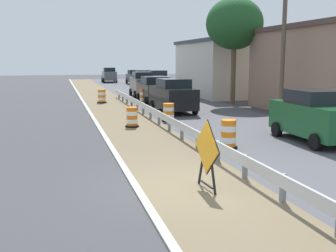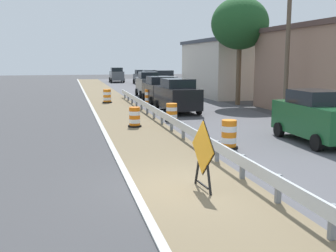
{
  "view_description": "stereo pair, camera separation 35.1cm",
  "coord_description": "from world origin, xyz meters",
  "px_view_note": "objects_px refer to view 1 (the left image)",
  "views": [
    {
      "loc": [
        -3.2,
        -10.12,
        3.39
      ],
      "look_at": [
        0.66,
        4.29,
        0.95
      ],
      "focal_mm": 43.97,
      "sensor_mm": 36.0,
      "label": 1
    },
    {
      "loc": [
        -2.86,
        -10.21,
        3.39
      ],
      "look_at": [
        0.66,
        4.29,
        0.95
      ],
      "focal_mm": 43.97,
      "sensor_mm": 36.0,
      "label": 2
    }
  ],
  "objects_px": {
    "traffic_barrel_close": "(132,118)",
    "car_distant_b": "(154,90)",
    "traffic_barrel_mid": "(169,113)",
    "car_trailing_far_lane": "(109,75)",
    "car_mid_far_lane": "(314,116)",
    "car_distant_c": "(143,78)",
    "car_distant_a": "(157,81)",
    "utility_pole_near": "(284,33)",
    "traffic_barrel_far": "(143,97)",
    "car_lead_near_lane": "(173,95)",
    "warning_sign_diamond": "(207,151)",
    "car_lead_far_lane": "(142,84)",
    "car_trailing_near_lane": "(135,77)",
    "traffic_barrel_nearest": "(228,135)",
    "traffic_barrel_farther": "(102,97)"
  },
  "relations": [
    {
      "from": "traffic_barrel_nearest",
      "to": "traffic_barrel_mid",
      "type": "bearing_deg",
      "value": 93.56
    },
    {
      "from": "warning_sign_diamond",
      "to": "car_lead_far_lane",
      "type": "distance_m",
      "value": 27.0
    },
    {
      "from": "traffic_barrel_close",
      "to": "car_lead_near_lane",
      "type": "distance_m",
      "value": 6.22
    },
    {
      "from": "traffic_barrel_close",
      "to": "car_distant_a",
      "type": "height_order",
      "value": "car_distant_a"
    },
    {
      "from": "car_trailing_near_lane",
      "to": "car_distant_b",
      "type": "relative_size",
      "value": 0.89
    },
    {
      "from": "car_distant_c",
      "to": "utility_pole_near",
      "type": "relative_size",
      "value": 0.45
    },
    {
      "from": "traffic_barrel_close",
      "to": "car_distant_b",
      "type": "bearing_deg",
      "value": 71.29
    },
    {
      "from": "car_trailing_near_lane",
      "to": "car_lead_near_lane",
      "type": "bearing_deg",
      "value": -6.67
    },
    {
      "from": "car_distant_a",
      "to": "car_trailing_near_lane",
      "type": "bearing_deg",
      "value": -177.51
    },
    {
      "from": "traffic_barrel_nearest",
      "to": "traffic_barrel_farther",
      "type": "height_order",
      "value": "traffic_barrel_nearest"
    },
    {
      "from": "car_trailing_near_lane",
      "to": "car_lead_far_lane",
      "type": "distance_m",
      "value": 18.63
    },
    {
      "from": "traffic_barrel_far",
      "to": "car_distant_b",
      "type": "distance_m",
      "value": 1.04
    },
    {
      "from": "car_lead_far_lane",
      "to": "car_distant_c",
      "type": "height_order",
      "value": "car_lead_far_lane"
    },
    {
      "from": "traffic_barrel_far",
      "to": "car_lead_far_lane",
      "type": "distance_m",
      "value": 5.66
    },
    {
      "from": "traffic_barrel_close",
      "to": "traffic_barrel_nearest",
      "type": "bearing_deg",
      "value": -65.21
    },
    {
      "from": "warning_sign_diamond",
      "to": "car_distant_b",
      "type": "bearing_deg",
      "value": -103.82
    },
    {
      "from": "traffic_barrel_nearest",
      "to": "car_lead_near_lane",
      "type": "bearing_deg",
      "value": 85.6
    },
    {
      "from": "traffic_barrel_far",
      "to": "utility_pole_near",
      "type": "distance_m",
      "value": 12.52
    },
    {
      "from": "traffic_barrel_mid",
      "to": "car_trailing_far_lane",
      "type": "bearing_deg",
      "value": 87.77
    },
    {
      "from": "car_trailing_far_lane",
      "to": "car_distant_b",
      "type": "xyz_separation_m",
      "value": [
        -0.09,
        -29.48,
        -0.03
      ]
    },
    {
      "from": "traffic_barrel_nearest",
      "to": "car_trailing_near_lane",
      "type": "bearing_deg",
      "value": 84.55
    },
    {
      "from": "car_distant_a",
      "to": "car_distant_b",
      "type": "distance_m",
      "value": 12.05
    },
    {
      "from": "traffic_barrel_nearest",
      "to": "car_lead_near_lane",
      "type": "distance_m",
      "value": 10.97
    },
    {
      "from": "traffic_barrel_far",
      "to": "car_mid_far_lane",
      "type": "relative_size",
      "value": 0.24
    },
    {
      "from": "warning_sign_diamond",
      "to": "traffic_barrel_close",
      "type": "distance_m",
      "value": 10.38
    },
    {
      "from": "car_mid_far_lane",
      "to": "car_trailing_far_lane",
      "type": "distance_m",
      "value": 46.06
    },
    {
      "from": "car_trailing_far_lane",
      "to": "utility_pole_near",
      "type": "bearing_deg",
      "value": -171.57
    },
    {
      "from": "traffic_barrel_close",
      "to": "car_lead_near_lane",
      "type": "height_order",
      "value": "car_lead_near_lane"
    },
    {
      "from": "warning_sign_diamond",
      "to": "car_trailing_far_lane",
      "type": "xyz_separation_m",
      "value": [
        3.64,
        50.74,
        0.03
      ]
    },
    {
      "from": "car_trailing_near_lane",
      "to": "car_distant_c",
      "type": "bearing_deg",
      "value": -0.3
    },
    {
      "from": "warning_sign_diamond",
      "to": "traffic_barrel_farther",
      "type": "distance_m",
      "value": 22.24
    },
    {
      "from": "car_lead_far_lane",
      "to": "car_distant_b",
      "type": "xyz_separation_m",
      "value": [
        -0.16,
        -5.49,
        -0.08
      ]
    },
    {
      "from": "car_distant_c",
      "to": "utility_pole_near",
      "type": "bearing_deg",
      "value": 6.18
    },
    {
      "from": "car_trailing_near_lane",
      "to": "car_mid_far_lane",
      "type": "height_order",
      "value": "car_mid_far_lane"
    },
    {
      "from": "car_mid_far_lane",
      "to": "car_distant_c",
      "type": "distance_m",
      "value": 35.12
    },
    {
      "from": "traffic_barrel_far",
      "to": "car_trailing_near_lane",
      "type": "relative_size",
      "value": 0.26
    },
    {
      "from": "warning_sign_diamond",
      "to": "car_distant_b",
      "type": "xyz_separation_m",
      "value": [
        3.55,
        21.26,
        0.0
      ]
    },
    {
      "from": "warning_sign_diamond",
      "to": "car_lead_near_lane",
      "type": "xyz_separation_m",
      "value": [
        3.4,
        15.44,
        0.05
      ]
    },
    {
      "from": "car_distant_a",
      "to": "car_distant_b",
      "type": "bearing_deg",
      "value": -12.98
    },
    {
      "from": "traffic_barrel_close",
      "to": "car_lead_far_lane",
      "type": "distance_m",
      "value": 16.84
    },
    {
      "from": "traffic_barrel_close",
      "to": "car_lead_near_lane",
      "type": "relative_size",
      "value": 0.21
    },
    {
      "from": "traffic_barrel_close",
      "to": "car_distant_c",
      "type": "height_order",
      "value": "car_distant_c"
    },
    {
      "from": "car_distant_c",
      "to": "car_distant_b",
      "type": "bearing_deg",
      "value": -6.95
    },
    {
      "from": "traffic_barrel_mid",
      "to": "car_mid_far_lane",
      "type": "xyz_separation_m",
      "value": [
        4.31,
        -6.92,
        0.62
      ]
    },
    {
      "from": "warning_sign_diamond",
      "to": "traffic_barrel_close",
      "type": "xyz_separation_m",
      "value": [
        -0.14,
        10.37,
        -0.58
      ]
    },
    {
      "from": "car_distant_a",
      "to": "utility_pole_near",
      "type": "xyz_separation_m",
      "value": [
        1.98,
        -21.85,
        3.73
      ]
    },
    {
      "from": "warning_sign_diamond",
      "to": "car_lead_near_lane",
      "type": "distance_m",
      "value": 15.81
    },
    {
      "from": "warning_sign_diamond",
      "to": "car_distant_c",
      "type": "xyz_separation_m",
      "value": [
        6.49,
        39.89,
        -0.02
      ]
    },
    {
      "from": "car_lead_near_lane",
      "to": "car_trailing_near_lane",
      "type": "relative_size",
      "value": 1.17
    },
    {
      "from": "car_lead_near_lane",
      "to": "car_distant_b",
      "type": "height_order",
      "value": "car_lead_near_lane"
    }
  ]
}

